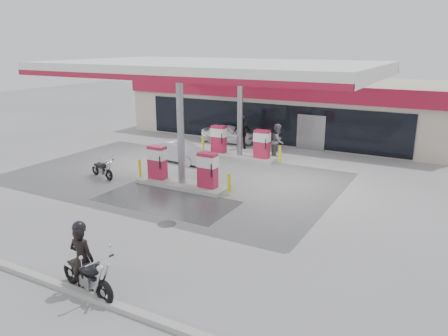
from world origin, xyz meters
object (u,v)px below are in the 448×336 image
(pump_island_near, at_px, (182,172))
(parked_motorcycle, at_px, (102,170))
(pump_island_far, at_px, (240,146))
(attendant, at_px, (278,141))
(biker_main, at_px, (82,259))
(sedan_white, at_px, (229,134))
(biker_walking, at_px, (242,133))
(main_motorcycle, at_px, (88,276))
(hatchback_silver, at_px, (180,152))
(parked_car_left, at_px, (180,120))

(pump_island_near, bearing_deg, parked_motorcycle, -169.12)
(pump_island_near, bearing_deg, pump_island_far, 90.00)
(pump_island_far, distance_m, attendant, 2.22)
(biker_main, distance_m, parked_motorcycle, 10.57)
(pump_island_near, relative_size, attendant, 2.54)
(sedan_white, bearing_deg, attendant, -123.93)
(biker_walking, bearing_deg, parked_motorcycle, -147.11)
(biker_main, height_order, sedan_white, biker_main)
(main_motorcycle, xyz_separation_m, sedan_white, (-5.38, 18.01, 0.11))
(pump_island_near, xyz_separation_m, biker_walking, (-0.95, 8.20, 0.28))
(sedan_white, xyz_separation_m, biker_walking, (1.49, -1.00, 0.38))
(sedan_white, bearing_deg, main_motorcycle, -170.79)
(biker_walking, bearing_deg, pump_island_far, -103.86)
(hatchback_silver, bearing_deg, sedan_white, 5.08)
(pump_island_far, height_order, hatchback_silver, pump_island_far)
(pump_island_near, xyz_separation_m, attendant, (1.96, 7.00, 0.30))
(attendant, relative_size, biker_walking, 1.02)
(parked_car_left, bearing_deg, attendant, -107.90)
(pump_island_near, relative_size, parked_motorcycle, 2.81)
(parked_motorcycle, bearing_deg, sedan_white, 96.54)
(main_motorcycle, xyz_separation_m, biker_main, (-0.20, 0.04, 0.45))
(parked_motorcycle, relative_size, sedan_white, 0.50)
(pump_island_far, relative_size, sedan_white, 1.42)
(attendant, bearing_deg, parked_motorcycle, 136.16)
(biker_main, distance_m, attendant, 15.79)
(biker_main, bearing_deg, sedan_white, -83.55)
(pump_island_near, bearing_deg, hatchback_silver, 125.40)
(main_motorcycle, height_order, biker_main, biker_main)
(attendant, height_order, biker_walking, attendant)
(pump_island_near, relative_size, biker_walking, 2.58)
(pump_island_near, height_order, parked_car_left, pump_island_near)
(sedan_white, bearing_deg, biker_walking, -131.20)
(pump_island_far, bearing_deg, sedan_white, 127.40)
(pump_island_near, xyz_separation_m, pump_island_far, (0.00, 6.00, 0.00))
(biker_walking, bearing_deg, pump_island_near, -120.64)
(parked_car_left, bearing_deg, parked_motorcycle, -154.32)
(hatchback_silver, xyz_separation_m, biker_walking, (1.61, 4.60, 0.40))
(main_motorcycle, bearing_deg, attendant, 105.66)
(sedan_white, bearing_deg, biker_main, -171.33)
(parked_car_left, bearing_deg, hatchback_silver, -137.74)
(biker_main, relative_size, hatchback_silver, 0.53)
(main_motorcycle, height_order, parked_motorcycle, main_motorcycle)
(sedan_white, height_order, attendant, attendant)
(biker_main, xyz_separation_m, biker_walking, (-3.69, 16.97, 0.04))
(parked_motorcycle, height_order, sedan_white, sedan_white)
(main_motorcycle, distance_m, parked_car_left, 23.61)
(pump_island_near, distance_m, attendant, 7.28)
(parked_motorcycle, relative_size, parked_car_left, 0.40)
(main_motorcycle, relative_size, parked_motorcycle, 1.22)
(pump_island_near, relative_size, biker_main, 2.69)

